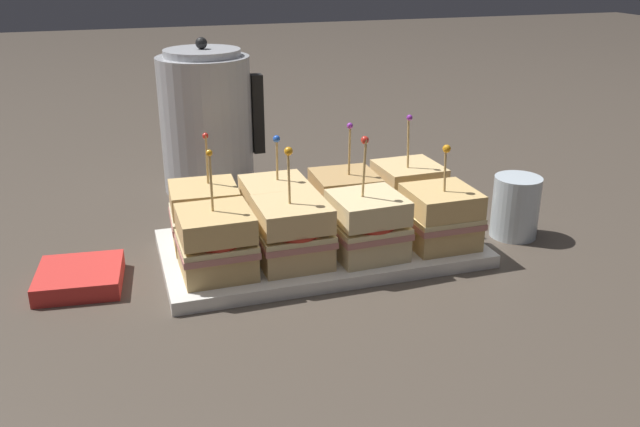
{
  "coord_description": "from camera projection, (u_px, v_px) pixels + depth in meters",
  "views": [
    {
      "loc": [
        -0.26,
        -0.84,
        0.41
      ],
      "look_at": [
        0.0,
        0.0,
        0.06
      ],
      "focal_mm": 38.0,
      "sensor_mm": 36.0,
      "label": 1
    }
  ],
  "objects": [
    {
      "name": "sandwich_front_far_left",
      "position": [
        216.0,
        243.0,
        0.86
      ],
      "size": [
        0.1,
        0.1,
        0.16
      ],
      "color": "tan",
      "rests_on": "serving_platter"
    },
    {
      "name": "sandwich_back_far_left",
      "position": [
        205.0,
        215.0,
        0.95
      ],
      "size": [
        0.1,
        0.1,
        0.16
      ],
      "color": "tan",
      "rests_on": "serving_platter"
    },
    {
      "name": "napkin_stack",
      "position": [
        80.0,
        277.0,
        0.88
      ],
      "size": [
        0.12,
        0.12,
        0.02
      ],
      "color": "red",
      "rests_on": "ground_plane"
    },
    {
      "name": "sandwich_back_far_right",
      "position": [
        408.0,
        191.0,
        1.04
      ],
      "size": [
        0.1,
        0.1,
        0.16
      ],
      "color": "#DBB77A",
      "rests_on": "serving_platter"
    },
    {
      "name": "ground_plane",
      "position": [
        320.0,
        254.0,
        0.97
      ],
      "size": [
        6.0,
        6.0,
        0.0
      ],
      "primitive_type": "plane",
      "color": "#4C4238"
    },
    {
      "name": "sandwich_front_center_right",
      "position": [
        367.0,
        225.0,
        0.91
      ],
      "size": [
        0.1,
        0.1,
        0.17
      ],
      "color": "beige",
      "rests_on": "serving_platter"
    },
    {
      "name": "sandwich_back_center_right",
      "position": [
        345.0,
        199.0,
        1.01
      ],
      "size": [
        0.1,
        0.1,
        0.16
      ],
      "color": "tan",
      "rests_on": "serving_platter"
    },
    {
      "name": "sandwich_front_far_right",
      "position": [
        440.0,
        217.0,
        0.95
      ],
      "size": [
        0.1,
        0.1,
        0.15
      ],
      "color": "tan",
      "rests_on": "serving_platter"
    },
    {
      "name": "serving_platter",
      "position": [
        320.0,
        248.0,
        0.97
      ],
      "size": [
        0.44,
        0.23,
        0.02
      ],
      "color": "white",
      "rests_on": "ground_plane"
    },
    {
      "name": "kettle_steel",
      "position": [
        207.0,
        122.0,
        1.19
      ],
      "size": [
        0.18,
        0.16,
        0.27
      ],
      "color": "#B7BABF",
      "rests_on": "ground_plane"
    },
    {
      "name": "sandwich_front_center_left",
      "position": [
        293.0,
        233.0,
        0.89
      ],
      "size": [
        0.1,
        0.1,
        0.16
      ],
      "color": "#DBB77A",
      "rests_on": "serving_platter"
    },
    {
      "name": "sandwich_back_center_left",
      "position": [
        276.0,
        207.0,
        0.98
      ],
      "size": [
        0.1,
        0.1,
        0.15
      ],
      "color": "#DBB77A",
      "rests_on": "serving_platter"
    },
    {
      "name": "drinking_glass",
      "position": [
        516.0,
        207.0,
        1.01
      ],
      "size": [
        0.07,
        0.07,
        0.09
      ],
      "color": "silver",
      "rests_on": "ground_plane"
    }
  ]
}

